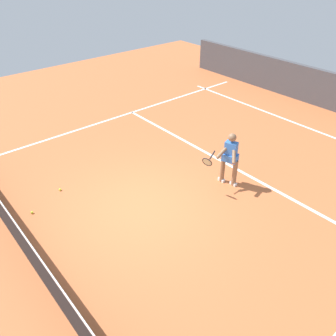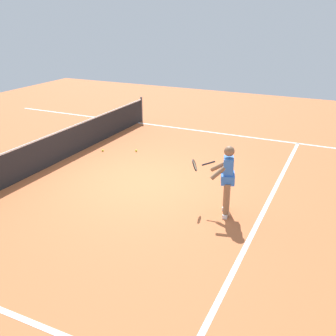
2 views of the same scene
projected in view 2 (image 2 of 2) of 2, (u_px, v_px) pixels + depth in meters
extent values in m
plane|color=#C66638|center=(142.00, 182.00, 10.07)|extent=(25.58, 25.58, 0.00)
cube|color=white|center=(266.00, 206.00, 8.80)|extent=(9.99, 0.10, 0.01)
cube|color=white|center=(207.00, 132.00, 14.26)|extent=(0.10, 17.68, 0.01)
cylinder|color=#4C4C51|center=(141.00, 109.00, 15.48)|extent=(0.08, 0.08, 0.98)
cube|color=#232326|center=(52.00, 150.00, 11.06)|extent=(10.51, 0.02, 0.86)
cube|color=white|center=(50.00, 135.00, 10.89)|extent=(10.51, 0.02, 0.04)
cylinder|color=#8C6647|center=(227.00, 201.00, 8.19)|extent=(0.13, 0.13, 0.78)
cylinder|color=#8C6647|center=(226.00, 193.00, 8.53)|extent=(0.13, 0.13, 0.78)
cube|color=white|center=(226.00, 215.00, 8.33)|extent=(0.20, 0.10, 0.08)
cube|color=white|center=(225.00, 208.00, 8.66)|extent=(0.20, 0.10, 0.08)
cube|color=#3875D6|center=(228.00, 169.00, 8.12)|extent=(0.37, 0.29, 0.52)
cube|color=#3875D6|center=(228.00, 178.00, 8.19)|extent=(0.47, 0.39, 0.20)
sphere|color=#8C6647|center=(229.00, 151.00, 7.97)|extent=(0.22, 0.22, 0.22)
cylinder|color=#8C6647|center=(221.00, 171.00, 7.99)|extent=(0.39, 0.41, 0.37)
cylinder|color=#8C6647|center=(221.00, 165.00, 8.26)|extent=(0.14, 0.48, 0.37)
cylinder|color=black|center=(208.00, 163.00, 8.48)|extent=(0.13, 0.29, 0.14)
torus|color=black|center=(195.00, 165.00, 8.54)|extent=(0.31, 0.20, 0.28)
cylinder|color=beige|center=(195.00, 165.00, 8.54)|extent=(0.26, 0.16, 0.23)
sphere|color=#D1E533|center=(103.00, 150.00, 12.25)|extent=(0.07, 0.07, 0.07)
sphere|color=#D1E533|center=(136.00, 151.00, 12.24)|extent=(0.07, 0.07, 0.07)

